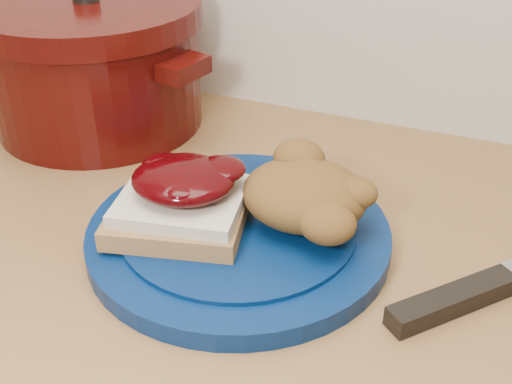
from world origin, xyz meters
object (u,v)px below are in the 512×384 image
at_px(plate, 239,235).
at_px(chef_knife, 493,285).
at_px(pepper_grinder, 64,56).
at_px(butter_knife, 503,286).
at_px(dutch_oven, 95,63).

bearing_deg(plate, chef_knife, 4.17).
relative_size(chef_knife, pepper_grinder, 2.45).
xyz_separation_m(chef_knife, butter_knife, (0.01, 0.01, -0.01)).
bearing_deg(chef_knife, pepper_grinder, 110.98).
xyz_separation_m(chef_knife, dutch_oven, (-0.52, 0.16, 0.07)).
relative_size(chef_knife, butter_knife, 1.51).
height_order(plate, chef_knife, same).
height_order(chef_knife, dutch_oven, dutch_oven).
bearing_deg(butter_knife, pepper_grinder, 116.71).
xyz_separation_m(plate, butter_knife, (0.25, 0.03, -0.01)).
bearing_deg(butter_knife, chef_knife, -176.25).
height_order(dutch_oven, pepper_grinder, dutch_oven).
bearing_deg(plate, dutch_oven, 147.15).
xyz_separation_m(plate, chef_knife, (0.24, 0.02, 0.00)).
bearing_deg(pepper_grinder, plate, -32.50).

